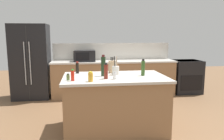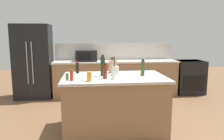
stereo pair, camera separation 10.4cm
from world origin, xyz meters
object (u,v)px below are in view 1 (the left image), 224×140
Objects in this scene: honey_jar at (91,77)px; vinegar_bottle at (106,71)px; refrigerator at (31,62)px; wine_bottle at (103,66)px; soy_sauce_bottle at (77,68)px; spice_jar_oregano at (68,77)px; knife_block at (113,67)px; microwave at (84,56)px; olive_oil_bottle at (143,68)px; hot_sauce_bottle at (73,75)px; range_oven at (186,76)px; utensil_crock at (116,70)px; salt_shaker at (115,76)px.

vinegar_bottle is at bearing 36.30° from honey_jar.
refrigerator is 5.29× the size of wine_bottle.
soy_sauce_bottle is 0.77m from honey_jar.
spice_jar_oregano is 0.47× the size of soy_sauce_bottle.
microwave is at bearing 91.30° from knife_block.
olive_oil_bottle is (1.24, 0.22, 0.09)m from spice_jar_oregano.
spice_jar_oregano is 0.10m from hot_sauce_bottle.
range_oven is 3.53m from vinegar_bottle.
vinegar_bottle is 0.72m from soy_sauce_bottle.
range_oven is (4.22, -0.05, -0.48)m from refrigerator.
olive_oil_bottle is at bearing -43.95° from refrigerator.
vinegar_bottle is (-2.54, -2.39, 0.59)m from range_oven.
wine_bottle is (1.66, -2.19, 0.16)m from refrigerator.
refrigerator reaches higher than wine_bottle.
utensil_crock is 0.47m from olive_oil_bottle.
utensil_crock is 0.89× the size of wine_bottle.
wine_bottle is 3.60× the size of spice_jar_oregano.
salt_shaker is at bearing -46.65° from soy_sauce_bottle.
soy_sauce_bottle reaches higher than spice_jar_oregano.
olive_oil_bottle is (1.11, -0.37, 0.03)m from soy_sauce_bottle.
honey_jar is (-0.25, -0.18, -0.05)m from vinegar_bottle.
refrigerator is 2.83m from utensil_crock.
knife_block is 1.38× the size of soy_sauce_bottle.
honey_jar is (-0.43, -0.72, -0.04)m from knife_block.
salt_shaker is 0.79× the size of honey_jar.
refrigerator is 2.70m from spice_jar_oregano.
salt_shaker is at bearing -154.29° from olive_oil_bottle.
olive_oil_bottle is (0.45, -0.13, 0.05)m from utensil_crock.
utensil_crock is at bearing 19.41° from wine_bottle.
vinegar_bottle reaches higher than range_oven.
utensil_crock is (0.02, -0.22, -0.03)m from knife_block.
vinegar_bottle is 0.68m from olive_oil_bottle.
microwave is 5.57× the size of spice_jar_oregano.
microwave is at bearing 85.42° from hot_sauce_bottle.
knife_block reaches higher than olive_oil_bottle.
honey_jar is at bearing -88.50° from microwave.
wine_bottle is 0.67m from olive_oil_bottle.
vinegar_bottle reaches higher than hot_sauce_bottle.
utensil_crock reaches higher than microwave.
spice_jar_oregano is 1.26m from olive_oil_bottle.
spice_jar_oregano is at bearing -156.01° from utensil_crock.
spice_jar_oregano is 0.37m from honey_jar.
utensil_crock is at bearing -48.32° from refrigerator.
refrigerator reaches higher than microwave.
soy_sauce_bottle is 1.21× the size of hot_sauce_bottle.
utensil_crock is at bearing 79.27° from salt_shaker.
olive_oil_bottle reaches higher than range_oven.
refrigerator is 3.24m from olive_oil_bottle.
refrigerator is 3.08m from salt_shaker.
microwave is 4.63× the size of salt_shaker.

